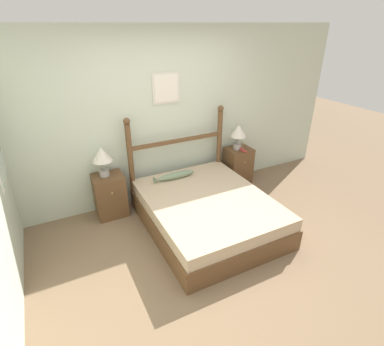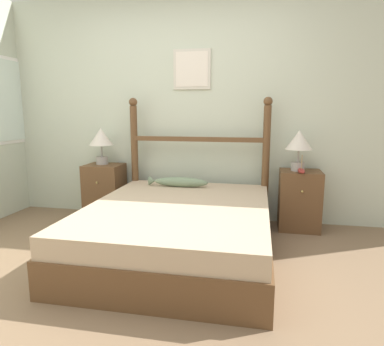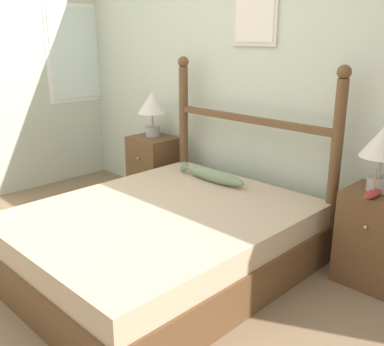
{
  "view_description": "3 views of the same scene",
  "coord_description": "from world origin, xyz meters",
  "px_view_note": "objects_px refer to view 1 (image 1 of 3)",
  "views": [
    {
      "loc": [
        -1.54,
        -2.36,
        2.55
      ],
      "look_at": [
        0.14,
        0.95,
        0.68
      ],
      "focal_mm": 28.0,
      "sensor_mm": 36.0,
      "label": 1
    },
    {
      "loc": [
        0.88,
        -2.2,
        1.25
      ],
      "look_at": [
        0.23,
        1.08,
        0.65
      ],
      "focal_mm": 32.0,
      "sensor_mm": 36.0,
      "label": 2
    },
    {
      "loc": [
        2.34,
        -1.25,
        1.6
      ],
      "look_at": [
        0.18,
        0.92,
        0.64
      ],
      "focal_mm": 42.0,
      "sensor_mm": 36.0,
      "label": 3
    }
  ],
  "objects_px": {
    "bed": "(207,212)",
    "table_lamp_right": "(238,132)",
    "nightstand_right": "(238,165)",
    "table_lamp_left": "(102,156)",
    "fish_pillow": "(175,176)",
    "model_boat": "(243,150)",
    "nightstand_left": "(110,195)"
  },
  "relations": [
    {
      "from": "bed",
      "to": "table_lamp_right",
      "type": "height_order",
      "value": "table_lamp_right"
    },
    {
      "from": "bed",
      "to": "nightstand_right",
      "type": "bearing_deg",
      "value": 38.21
    },
    {
      "from": "nightstand_right",
      "to": "table_lamp_left",
      "type": "xyz_separation_m",
      "value": [
        -2.26,
        0.02,
        0.61
      ]
    },
    {
      "from": "table_lamp_left",
      "to": "fish_pillow",
      "type": "distance_m",
      "value": 1.09
    },
    {
      "from": "table_lamp_left",
      "to": "table_lamp_right",
      "type": "relative_size",
      "value": 1.0
    },
    {
      "from": "table_lamp_right",
      "to": "model_boat",
      "type": "height_order",
      "value": "table_lamp_right"
    },
    {
      "from": "nightstand_left",
      "to": "table_lamp_right",
      "type": "bearing_deg",
      "value": 0.04
    },
    {
      "from": "bed",
      "to": "nightstand_left",
      "type": "xyz_separation_m",
      "value": [
        -1.11,
        0.88,
        0.1
      ]
    },
    {
      "from": "table_lamp_left",
      "to": "model_boat",
      "type": "relative_size",
      "value": 1.78
    },
    {
      "from": "table_lamp_left",
      "to": "model_boat",
      "type": "xyz_separation_m",
      "value": [
        2.25,
        -0.14,
        -0.27
      ]
    },
    {
      "from": "fish_pillow",
      "to": "nightstand_left",
      "type": "bearing_deg",
      "value": 169.08
    },
    {
      "from": "nightstand_left",
      "to": "nightstand_right",
      "type": "xyz_separation_m",
      "value": [
        2.23,
        0.0,
        0.0
      ]
    },
    {
      "from": "nightstand_left",
      "to": "fish_pillow",
      "type": "height_order",
      "value": "nightstand_left"
    },
    {
      "from": "bed",
      "to": "table_lamp_left",
      "type": "relative_size",
      "value": 4.59
    },
    {
      "from": "table_lamp_right",
      "to": "bed",
      "type": "bearing_deg",
      "value": -140.84
    },
    {
      "from": "nightstand_left",
      "to": "bed",
      "type": "bearing_deg",
      "value": -38.21
    },
    {
      "from": "nightstand_right",
      "to": "model_boat",
      "type": "xyz_separation_m",
      "value": [
        -0.01,
        -0.12,
        0.34
      ]
    },
    {
      "from": "nightstand_right",
      "to": "fish_pillow",
      "type": "distance_m",
      "value": 1.3
    },
    {
      "from": "bed",
      "to": "table_lamp_right",
      "type": "distance_m",
      "value": 1.56
    },
    {
      "from": "nightstand_left",
      "to": "table_lamp_left",
      "type": "xyz_separation_m",
      "value": [
        -0.03,
        0.02,
        0.61
      ]
    },
    {
      "from": "bed",
      "to": "table_lamp_right",
      "type": "bearing_deg",
      "value": 39.16
    },
    {
      "from": "table_lamp_left",
      "to": "table_lamp_right",
      "type": "bearing_deg",
      "value": -0.57
    },
    {
      "from": "nightstand_right",
      "to": "fish_pillow",
      "type": "bearing_deg",
      "value": -171.86
    },
    {
      "from": "bed",
      "to": "fish_pillow",
      "type": "relative_size",
      "value": 3.01
    },
    {
      "from": "table_lamp_right",
      "to": "table_lamp_left",
      "type": "bearing_deg",
      "value": 179.43
    },
    {
      "from": "table_lamp_right",
      "to": "model_boat",
      "type": "bearing_deg",
      "value": -78.13
    },
    {
      "from": "nightstand_left",
      "to": "table_lamp_left",
      "type": "height_order",
      "value": "table_lamp_left"
    },
    {
      "from": "table_lamp_right",
      "to": "fish_pillow",
      "type": "height_order",
      "value": "table_lamp_right"
    },
    {
      "from": "bed",
      "to": "nightstand_left",
      "type": "bearing_deg",
      "value": 141.79
    },
    {
      "from": "nightstand_right",
      "to": "model_boat",
      "type": "distance_m",
      "value": 0.36
    },
    {
      "from": "model_boat",
      "to": "table_lamp_right",
      "type": "bearing_deg",
      "value": 101.87
    },
    {
      "from": "nightstand_left",
      "to": "fish_pillow",
      "type": "bearing_deg",
      "value": -10.92
    }
  ]
}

